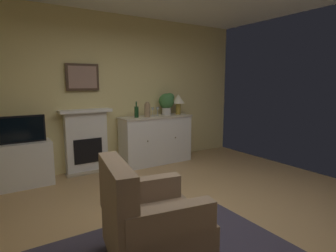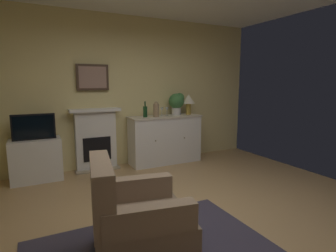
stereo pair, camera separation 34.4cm
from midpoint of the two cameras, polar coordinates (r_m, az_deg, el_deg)
name	(u,v)px [view 2 (the right image)]	position (r m, az deg, el deg)	size (l,w,h in m)	color
ground_plane	(197,225)	(3.29, 9.23, -19.99)	(5.45, 5.13, 0.10)	tan
wall_rear	(125,92)	(5.15, -7.20, 7.13)	(5.45, 0.06, 2.75)	#EAD68C
fireplace_unit	(96,139)	(4.96, -13.04, -2.77)	(0.87, 0.30, 1.10)	white
framed_picture	(93,77)	(4.90, -13.62, 9.91)	(0.55, 0.04, 0.45)	#473323
sideboard_cabinet	(165,139)	(5.26, 1.22, -2.83)	(1.40, 0.49, 0.92)	white
table_lamp	(188,100)	(5.42, 6.15, 5.35)	(0.26, 0.26, 0.40)	#B79338
wine_bottle	(145,111)	(4.97, -2.85, 3.08)	(0.08, 0.08, 0.29)	#193F1E
wine_glass_left	(162,110)	(5.13, 0.61, 3.44)	(0.07, 0.07, 0.16)	silver
wine_glass_center	(167,109)	(5.19, 1.66, 3.49)	(0.07, 0.07, 0.16)	silver
vase_decorative	(156,109)	(5.03, -0.56, 3.53)	(0.11, 0.11, 0.28)	#9E7F5B
tv_cabinet	(36,160)	(4.72, -24.11, -6.58)	(0.75, 0.42, 0.67)	white
tv_set	(34,127)	(4.59, -24.52, -0.19)	(0.62, 0.07, 0.40)	black
potted_plant_small	(177,102)	(5.33, 3.73, 5.08)	(0.30, 0.30, 0.43)	beige
armchair	(134,219)	(2.46, -2.93, -19.08)	(0.93, 0.89, 0.92)	#8C7259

